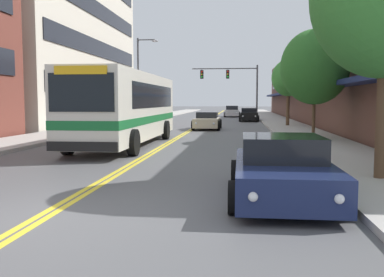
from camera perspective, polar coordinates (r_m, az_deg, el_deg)
ground_plane at (r=44.22m, az=1.95°, el=2.38°), size 240.00×240.00×0.00m
sidewalk_left at (r=45.34m, az=-7.10°, el=2.50°), size 3.29×106.00×0.15m
sidewalk_right at (r=44.24m, az=11.23°, el=2.38°), size 3.29×106.00×0.15m
centre_line at (r=44.22m, az=1.95°, el=2.38°), size 0.34×106.00×0.01m
storefront_row_right at (r=45.11m, az=18.82°, el=6.99°), size 9.10×68.00×7.59m
city_bus at (r=20.01m, az=-8.62°, el=4.38°), size 2.83×11.40×3.24m
car_red_parked_left_mid at (r=36.31m, az=-5.93°, el=2.74°), size 2.16×4.50×1.31m
car_navy_parked_right_foreground at (r=9.13m, az=11.91°, el=-4.10°), size 2.16×4.50×1.31m
car_black_parked_right_mid at (r=43.71m, az=7.57°, el=3.13°), size 1.97×4.37×1.34m
car_silver_moving_lead at (r=55.51m, az=5.37°, el=3.58°), size 2.01×4.66×1.43m
car_champagne_moving_second at (r=30.81m, az=2.04°, el=2.33°), size 1.97×4.28×1.25m
traffic_signal_mast at (r=45.90m, az=5.54°, el=7.68°), size 6.98×0.38×5.82m
street_lamp_left_far at (r=37.34m, az=-6.82°, el=8.58°), size 1.85×0.28×7.38m
street_tree_right_mid at (r=22.60m, az=16.06°, el=9.15°), size 3.42×3.42×5.47m
street_tree_right_far at (r=34.19m, az=12.73°, el=7.86°), size 2.58×2.58×5.10m
fire_hydrant at (r=14.52m, az=16.34°, el=-1.06°), size 0.33×0.25×0.80m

